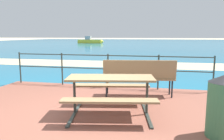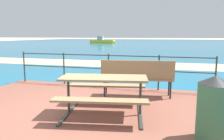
{
  "view_description": "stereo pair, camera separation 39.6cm",
  "coord_description": "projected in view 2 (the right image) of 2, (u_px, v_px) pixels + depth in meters",
  "views": [
    {
      "loc": [
        1.45,
        -3.86,
        1.61
      ],
      "look_at": [
        0.17,
        2.21,
        0.62
      ],
      "focal_mm": 35.08,
      "sensor_mm": 36.0,
      "label": 1
    },
    {
      "loc": [
        1.84,
        -3.77,
        1.61
      ],
      "look_at": [
        0.17,
        2.21,
        0.62
      ],
      "focal_mm": 35.08,
      "sensor_mm": 36.0,
      "label": 2
    }
  ],
  "objects": [
    {
      "name": "picnic_table",
      "position": [
        104.0,
        86.0,
        4.26
      ],
      "size": [
        1.89,
        1.68,
        0.75
      ],
      "rotation": [
        0.0,
        0.0,
        0.18
      ],
      "color": "#8C704C",
      "rests_on": "patio_paving"
    },
    {
      "name": "railing_fence",
      "position": [
        109.0,
        66.0,
        6.53
      ],
      "size": [
        5.94,
        0.04,
        1.0
      ],
      "color": "#2D3833",
      "rests_on": "patio_paving"
    },
    {
      "name": "park_bench",
      "position": [
        137.0,
        75.0,
        5.44
      ],
      "size": [
        1.84,
        0.68,
        0.95
      ],
      "rotation": [
        0.0,
        0.0,
        3.29
      ],
      "color": "#8C704C",
      "rests_on": "patio_paving"
    },
    {
      "name": "patio_paving",
      "position": [
        74.0,
        116.0,
        4.32
      ],
      "size": [
        6.4,
        5.2,
        0.06
      ],
      "primitive_type": "cube",
      "color": "brown",
      "rests_on": "ground"
    },
    {
      "name": "sea_water",
      "position": [
        163.0,
        44.0,
        42.37
      ],
      "size": [
        90.0,
        90.0,
        0.01
      ],
      "primitive_type": "cube",
      "color": "#196B8E",
      "rests_on": "ground"
    },
    {
      "name": "beach_strip",
      "position": [
        138.0,
        65.0,
        12.0
      ],
      "size": [
        54.04,
        3.65,
        0.01
      ],
      "primitive_type": "cube",
      "rotation": [
        0.0,
        0.0,
        0.02
      ],
      "color": "tan",
      "rests_on": "ground"
    },
    {
      "name": "boat_mid",
      "position": [
        102.0,
        41.0,
        43.97
      ],
      "size": [
        5.43,
        1.24,
        1.42
      ],
      "rotation": [
        0.0,
        0.0,
        6.24
      ],
      "color": "yellow",
      "rests_on": "sea_water"
    },
    {
      "name": "ground_plane",
      "position": [
        74.0,
        117.0,
        4.32
      ],
      "size": [
        240.0,
        240.0,
        0.0
      ],
      "primitive_type": "plane",
      "color": "beige"
    },
    {
      "name": "trash_bin",
      "position": [
        213.0,
        108.0,
        3.2
      ],
      "size": [
        0.48,
        0.48,
        0.97
      ],
      "color": "#386B47",
      "rests_on": "patio_paving"
    }
  ]
}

